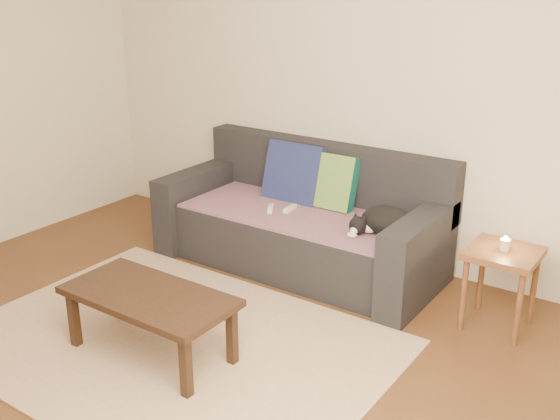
{
  "coord_description": "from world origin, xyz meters",
  "views": [
    {
      "loc": [
        2.44,
        -2.26,
        2.08
      ],
      "look_at": [
        0.05,
        1.2,
        0.55
      ],
      "focal_mm": 42.0,
      "sensor_mm": 36.0,
      "label": 1
    }
  ],
  "objects_px": {
    "sofa": "(303,225)",
    "coffee_table": "(149,301)",
    "cat": "(385,221)",
    "wii_remote_b": "(290,209)",
    "wii_remote_a": "(271,209)",
    "side_table": "(502,264)"
  },
  "relations": [
    {
      "from": "cat",
      "to": "wii_remote_b",
      "type": "distance_m",
      "value": 0.77
    },
    {
      "from": "wii_remote_b",
      "to": "coffee_table",
      "type": "relative_size",
      "value": 0.15
    },
    {
      "from": "cat",
      "to": "coffee_table",
      "type": "distance_m",
      "value": 1.63
    },
    {
      "from": "side_table",
      "to": "coffee_table",
      "type": "xyz_separation_m",
      "value": [
        -1.52,
        -1.45,
        -0.08
      ]
    },
    {
      "from": "sofa",
      "to": "side_table",
      "type": "relative_size",
      "value": 4.09
    },
    {
      "from": "sofa",
      "to": "side_table",
      "type": "xyz_separation_m",
      "value": [
        1.5,
        -0.11,
        0.11
      ]
    },
    {
      "from": "wii_remote_a",
      "to": "side_table",
      "type": "bearing_deg",
      "value": -118.28
    },
    {
      "from": "wii_remote_a",
      "to": "side_table",
      "type": "distance_m",
      "value": 1.68
    },
    {
      "from": "sofa",
      "to": "coffee_table",
      "type": "xyz_separation_m",
      "value": [
        -0.02,
        -1.56,
        0.04
      ]
    },
    {
      "from": "sofa",
      "to": "coffee_table",
      "type": "relative_size",
      "value": 2.11
    },
    {
      "from": "wii_remote_a",
      "to": "sofa",
      "type": "bearing_deg",
      "value": -75.54
    },
    {
      "from": "wii_remote_a",
      "to": "wii_remote_b",
      "type": "bearing_deg",
      "value": -86.95
    },
    {
      "from": "cat",
      "to": "side_table",
      "type": "relative_size",
      "value": 0.84
    },
    {
      "from": "cat",
      "to": "coffee_table",
      "type": "bearing_deg",
      "value": -119.85
    },
    {
      "from": "cat",
      "to": "wii_remote_b",
      "type": "relative_size",
      "value": 2.89
    },
    {
      "from": "side_table",
      "to": "cat",
      "type": "bearing_deg",
      "value": -179.41
    },
    {
      "from": "cat",
      "to": "wii_remote_a",
      "type": "height_order",
      "value": "cat"
    },
    {
      "from": "cat",
      "to": "side_table",
      "type": "distance_m",
      "value": 0.79
    },
    {
      "from": "sofa",
      "to": "wii_remote_a",
      "type": "relative_size",
      "value": 14.0
    },
    {
      "from": "cat",
      "to": "coffee_table",
      "type": "xyz_separation_m",
      "value": [
        -0.74,
        -1.45,
        -0.18
      ]
    },
    {
      "from": "sofa",
      "to": "cat",
      "type": "relative_size",
      "value": 4.84
    },
    {
      "from": "sofa",
      "to": "wii_remote_a",
      "type": "distance_m",
      "value": 0.28
    }
  ]
}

